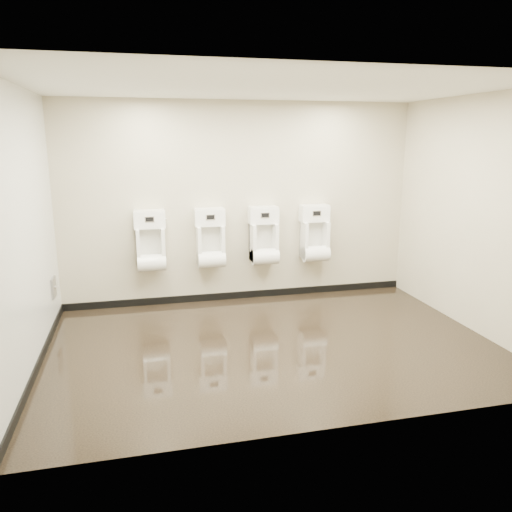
{
  "coord_description": "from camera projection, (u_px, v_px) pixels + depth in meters",
  "views": [
    {
      "loc": [
        -1.41,
        -5.12,
        2.29
      ],
      "look_at": [
        -0.06,
        0.55,
        0.91
      ],
      "focal_mm": 35.0,
      "sensor_mm": 36.0,
      "label": 1
    }
  ],
  "objects": [
    {
      "name": "urinal_1",
      "position": [
        210.0,
        242.0,
        6.9
      ],
      "size": [
        0.43,
        0.32,
        0.8
      ],
      "color": "white",
      "rests_on": "back_wall"
    },
    {
      "name": "left_wall",
      "position": [
        24.0,
        233.0,
        4.8
      ],
      "size": [
        0.02,
        3.5,
        2.8
      ],
      "primitive_type": "cube",
      "color": "#BDB397",
      "rests_on": "ground"
    },
    {
      "name": "access_panel",
      "position": [
        54.0,
        287.0,
        6.15
      ],
      "size": [
        0.04,
        0.25,
        0.25
      ],
      "color": "#9E9EA3",
      "rests_on": "left_wall"
    },
    {
      "name": "skirting_back",
      "position": [
        242.0,
        295.0,
        7.32
      ],
      "size": [
        5.0,
        0.02,
        0.1
      ],
      "primitive_type": "cube",
      "color": "black",
      "rests_on": "ground"
    },
    {
      "name": "urinal_0",
      "position": [
        151.0,
        245.0,
        6.72
      ],
      "size": [
        0.43,
        0.32,
        0.8
      ],
      "color": "white",
      "rests_on": "back_wall"
    },
    {
      "name": "urinal_3",
      "position": [
        315.0,
        237.0,
        7.25
      ],
      "size": [
        0.43,
        0.32,
        0.8
      ],
      "color": "white",
      "rests_on": "back_wall"
    },
    {
      "name": "tile_overlay_left",
      "position": [
        24.0,
        233.0,
        4.81
      ],
      "size": [
        0.01,
        3.5,
        2.8
      ],
      "primitive_type": "cube",
      "color": "silver",
      "rests_on": "ground"
    },
    {
      "name": "right_wall",
      "position": [
        476.0,
        215.0,
        5.93
      ],
      "size": [
        0.02,
        3.5,
        2.8
      ],
      "primitive_type": "cube",
      "color": "#BDB397",
      "rests_on": "ground"
    },
    {
      "name": "ceiling",
      "position": [
        275.0,
        87.0,
        5.05
      ],
      "size": [
        5.0,
        3.5,
        0.0
      ],
      "primitive_type": "cube",
      "color": "silver"
    },
    {
      "name": "back_wall",
      "position": [
        241.0,
        203.0,
        7.02
      ],
      "size": [
        5.0,
        0.02,
        2.8
      ],
      "primitive_type": "cube",
      "color": "#BDB397",
      "rests_on": "ground"
    },
    {
      "name": "urinal_2",
      "position": [
        264.0,
        240.0,
        7.08
      ],
      "size": [
        0.43,
        0.32,
        0.8
      ],
      "color": "white",
      "rests_on": "back_wall"
    },
    {
      "name": "skirting_left",
      "position": [
        39.0,
        362.0,
        5.12
      ],
      "size": [
        0.02,
        3.5,
        0.1
      ],
      "primitive_type": "cube",
      "color": "black",
      "rests_on": "ground"
    },
    {
      "name": "ground",
      "position": [
        273.0,
        344.0,
        5.69
      ],
      "size": [
        5.0,
        3.5,
        0.0
      ],
      "primitive_type": "cube",
      "color": "black",
      "rests_on": "ground"
    },
    {
      "name": "front_wall",
      "position": [
        336.0,
        261.0,
        3.71
      ],
      "size": [
        5.0,
        0.02,
        2.8
      ],
      "primitive_type": "cube",
      "color": "#BDB397",
      "rests_on": "ground"
    }
  ]
}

